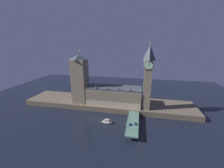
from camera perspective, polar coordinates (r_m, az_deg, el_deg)
name	(u,v)px	position (r m, az deg, el deg)	size (l,w,h in m)	color
ground_plane	(100,120)	(155.24, -4.99, -14.85)	(400.00, 400.00, 0.00)	black
embankment	(108,103)	(187.11, -1.61, -7.97)	(220.00, 42.00, 6.49)	brown
parliament_hall	(114,95)	(173.76, 0.87, -4.79)	(66.96, 24.04, 26.76)	#7F7056
clock_tower	(148,76)	(156.58, 14.72, 3.22)	(10.20, 10.31, 74.85)	#7F7056
victoria_tower	(80,79)	(178.88, -13.18, 2.00)	(17.79, 17.79, 67.33)	#7F7056
bridge	(133,123)	(143.75, 8.63, -15.80)	(11.45, 46.00, 5.65)	slate
car_northbound_trail	(130,124)	(137.47, 7.43, -16.32)	(1.89, 3.99, 1.53)	navy
car_southbound_lead	(135,124)	(139.37, 9.65, -15.97)	(1.92, 4.07, 1.34)	navy
pedestrian_near_rail	(127,126)	(133.95, 6.16, -17.12)	(0.38, 0.38, 1.78)	black
pedestrian_far_rail	(129,116)	(150.05, 6.90, -13.17)	(0.38, 0.38, 1.84)	black
street_lamp_near	(126,126)	(128.41, 5.83, -16.82)	(1.34, 0.60, 7.25)	#2D3333
street_lamp_far	(129,111)	(153.92, 6.99, -10.94)	(1.34, 0.60, 6.98)	#2D3333
boat_upstream	(107,122)	(149.41, -2.07, -15.41)	(11.04, 4.37, 4.50)	white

